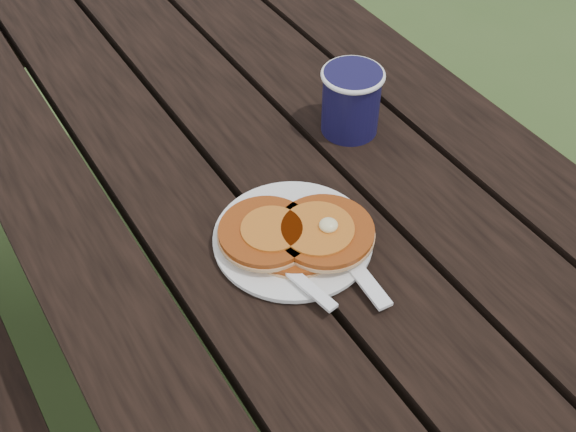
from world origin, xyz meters
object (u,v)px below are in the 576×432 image
picnic_table (275,316)px  pancake_stack (297,234)px  plate (293,239)px  coffee_cup (351,98)px

picnic_table → pancake_stack: (-0.06, -0.16, 0.41)m
plate → coffee_cup: size_ratio=1.96×
plate → coffee_cup: bearing=37.5°
picnic_table → plate: plate is taller
plate → picnic_table: bearing=68.6°
coffee_cup → picnic_table: bearing=-179.0°
picnic_table → coffee_cup: size_ratio=17.36×
pancake_stack → coffee_cup: (0.20, 0.16, 0.03)m
plate → pancake_stack: 0.02m
picnic_table → coffee_cup: (0.14, 0.00, 0.44)m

